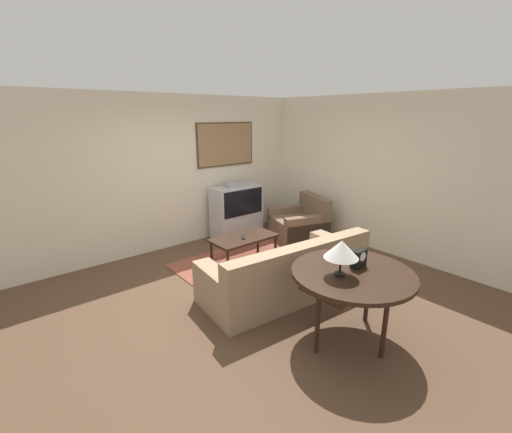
% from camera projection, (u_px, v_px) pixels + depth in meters
% --- Properties ---
extents(ground_plane, '(12.00, 12.00, 0.00)m').
position_uv_depth(ground_plane, '(250.00, 284.00, 4.93)').
color(ground_plane, brown).
extents(wall_back, '(12.00, 0.10, 2.70)m').
position_uv_depth(wall_back, '(177.00, 172.00, 6.13)').
color(wall_back, beige).
rests_on(wall_back, ground_plane).
extents(wall_right, '(0.06, 12.00, 2.70)m').
position_uv_depth(wall_right, '(364.00, 173.00, 6.16)').
color(wall_right, beige).
rests_on(wall_right, ground_plane).
extents(area_rug, '(2.23, 1.45, 0.01)m').
position_uv_depth(area_rug, '(246.00, 261.00, 5.69)').
color(area_rug, brown).
rests_on(area_rug, ground_plane).
extents(tv, '(0.99, 0.47, 1.11)m').
position_uv_depth(tv, '(237.00, 211.00, 6.74)').
color(tv, '#B7B7BC').
rests_on(tv, ground_plane).
extents(couch, '(2.34, 1.16, 0.80)m').
position_uv_depth(couch, '(287.00, 274.00, 4.60)').
color(couch, '#9E8466').
rests_on(couch, ground_plane).
extents(armchair, '(1.17, 1.19, 0.83)m').
position_uv_depth(armchair, '(300.00, 224.00, 6.76)').
color(armchair, brown).
rests_on(armchair, ground_plane).
extents(coffee_table, '(1.07, 0.55, 0.45)m').
position_uv_depth(coffee_table, '(244.00, 239.00, 5.54)').
color(coffee_table, black).
rests_on(coffee_table, ground_plane).
extents(console_table, '(1.27, 1.27, 0.80)m').
position_uv_depth(console_table, '(353.00, 277.00, 3.54)').
color(console_table, black).
rests_on(console_table, ground_plane).
extents(table_lamp, '(0.35, 0.35, 0.37)m').
position_uv_depth(table_lamp, '(341.00, 250.00, 3.36)').
color(table_lamp, black).
rests_on(table_lamp, console_table).
extents(mantel_clock, '(0.17, 0.10, 0.19)m').
position_uv_depth(mantel_clock, '(359.00, 258.00, 3.61)').
color(mantel_clock, black).
rests_on(mantel_clock, console_table).
extents(remote, '(0.13, 0.16, 0.02)m').
position_uv_depth(remote, '(243.00, 237.00, 5.47)').
color(remote, black).
rests_on(remote, coffee_table).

